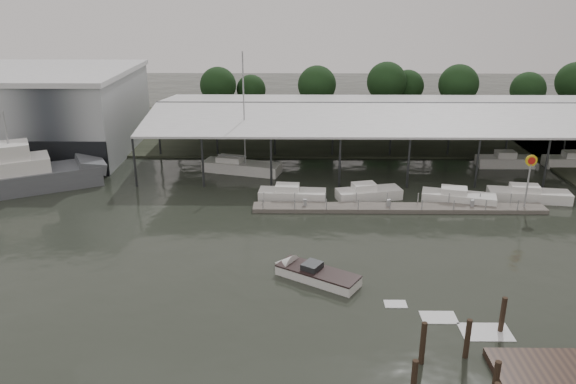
{
  "coord_description": "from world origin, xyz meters",
  "views": [
    {
      "loc": [
        4.91,
        -40.15,
        20.24
      ],
      "look_at": [
        4.38,
        8.07,
        2.5
      ],
      "focal_mm": 35.0,
      "sensor_mm": 36.0,
      "label": 1
    }
  ],
  "objects_px": {
    "shell_fuel_sign": "(530,172)",
    "speedboat_underway": "(311,273)",
    "grey_trawler": "(25,176)",
    "white_sailboat": "(241,167)"
  },
  "relations": [
    {
      "from": "shell_fuel_sign",
      "to": "speedboat_underway",
      "type": "height_order",
      "value": "shell_fuel_sign"
    },
    {
      "from": "grey_trawler",
      "to": "white_sailboat",
      "type": "xyz_separation_m",
      "value": [
        22.04,
        6.25,
        -0.92
      ]
    },
    {
      "from": "grey_trawler",
      "to": "speedboat_underway",
      "type": "height_order",
      "value": "grey_trawler"
    },
    {
      "from": "white_sailboat",
      "to": "shell_fuel_sign",
      "type": "bearing_deg",
      "value": -6.27
    },
    {
      "from": "shell_fuel_sign",
      "to": "white_sailboat",
      "type": "bearing_deg",
      "value": 157.85
    },
    {
      "from": "shell_fuel_sign",
      "to": "grey_trawler",
      "type": "height_order",
      "value": "grey_trawler"
    },
    {
      "from": "grey_trawler",
      "to": "shell_fuel_sign",
      "type": "bearing_deg",
      "value": -33.25
    },
    {
      "from": "grey_trawler",
      "to": "white_sailboat",
      "type": "bearing_deg",
      "value": -11.46
    },
    {
      "from": "grey_trawler",
      "to": "speedboat_underway",
      "type": "bearing_deg",
      "value": -59.74
    },
    {
      "from": "white_sailboat",
      "to": "speedboat_underway",
      "type": "relative_size",
      "value": 0.87
    }
  ]
}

